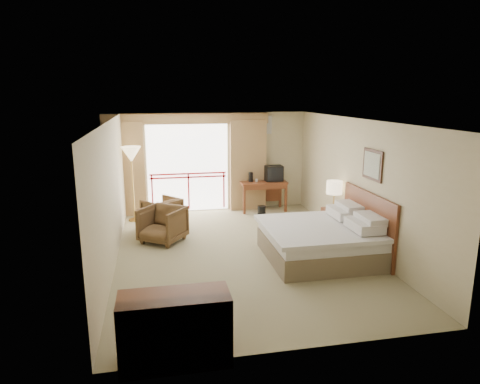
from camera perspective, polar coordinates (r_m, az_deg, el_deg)
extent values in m
plane|color=#8A825C|center=(8.91, 0.23, -8.06)|extent=(7.00, 7.00, 0.00)
plane|color=white|center=(8.33, 0.25, 9.55)|extent=(7.00, 7.00, 0.00)
plane|color=#C6B990|center=(11.91, -3.13, 4.05)|extent=(5.00, 0.00, 5.00)
plane|color=#C6B990|center=(5.27, 7.94, -7.72)|extent=(5.00, 0.00, 5.00)
plane|color=#C6B990|center=(8.40, -16.72, -0.30)|extent=(0.00, 7.00, 7.00)
plane|color=#C6B990|center=(9.33, 15.46, 1.08)|extent=(0.00, 7.00, 7.00)
plane|color=white|center=(11.83, -6.95, 3.17)|extent=(2.40, 0.00, 2.40)
cube|color=#AB0E14|center=(11.85, -6.91, 1.97)|extent=(2.09, 0.03, 0.04)
cube|color=#AB0E14|center=(11.84, -6.93, 2.44)|extent=(2.09, 0.03, 0.04)
cube|color=#AB0E14|center=(11.91, -11.61, -0.13)|extent=(0.04, 0.03, 1.00)
cube|color=#AB0E14|center=(11.94, -6.86, 0.08)|extent=(0.04, 0.03, 1.00)
cube|color=#AB0E14|center=(12.05, -2.16, 0.29)|extent=(0.04, 0.03, 1.00)
cube|color=#916F48|center=(11.69, -15.01, 2.95)|extent=(1.00, 0.26, 2.50)
cube|color=#916F48|center=(11.93, 1.03, 3.59)|extent=(1.00, 0.26, 2.50)
cube|color=#916F48|center=(11.58, -7.10, 9.69)|extent=(4.40, 0.22, 0.28)
cube|color=silver|center=(12.02, 3.05, 8.93)|extent=(0.50, 0.04, 0.50)
cube|color=brown|center=(8.70, 10.52, -7.42)|extent=(2.05, 2.00, 0.40)
cube|color=silver|center=(8.60, 10.61, -5.54)|extent=(2.01, 1.96, 0.22)
cube|color=silver|center=(8.54, 10.33, -4.74)|extent=(2.09, 2.06, 0.08)
cube|color=silver|center=(8.41, 16.27, -4.27)|extent=(0.50, 0.75, 0.18)
cube|color=silver|center=(9.18, 13.71, -2.67)|extent=(0.50, 0.75, 0.18)
cube|color=silver|center=(8.44, 17.10, -3.42)|extent=(0.40, 0.70, 0.14)
cube|color=silver|center=(9.21, 14.48, -1.90)|extent=(0.40, 0.70, 0.14)
cube|color=#5A2612|center=(8.97, 16.66, -4.09)|extent=(0.06, 2.10, 1.30)
cube|color=black|center=(8.71, 17.26, 3.49)|extent=(0.03, 0.72, 0.60)
cube|color=silver|center=(8.70, 17.15, 3.49)|extent=(0.01, 0.60, 0.48)
cube|color=#5A2612|center=(10.05, 12.35, -4.01)|extent=(0.44, 0.52, 0.63)
cylinder|color=tan|center=(10.00, 12.34, -1.98)|extent=(0.15, 0.15, 0.04)
cylinder|color=tan|center=(9.95, 12.39, -0.93)|extent=(0.03, 0.03, 0.38)
cylinder|color=#FFE5B2|center=(9.89, 12.47, 0.60)|extent=(0.36, 0.36, 0.29)
cube|color=black|center=(9.80, 12.53, -2.31)|extent=(0.18, 0.15, 0.08)
cube|color=#5A2612|center=(11.84, 3.09, 1.32)|extent=(1.27, 0.62, 0.05)
cube|color=#5A2612|center=(11.55, 0.58, -1.06)|extent=(0.06, 0.06, 0.79)
cube|color=#5A2612|center=(11.84, 6.12, -0.79)|extent=(0.06, 0.06, 0.79)
cube|color=#5A2612|center=(12.06, 0.06, -0.46)|extent=(0.06, 0.06, 0.79)
cube|color=#5A2612|center=(12.33, 5.39, -0.21)|extent=(0.06, 0.06, 0.79)
cube|color=#5A2612|center=(12.16, 2.76, 0.05)|extent=(1.17, 0.03, 0.58)
cube|color=#5A2612|center=(11.60, 3.42, 0.64)|extent=(1.17, 0.03, 0.13)
cube|color=black|center=(11.87, 4.51, 2.50)|extent=(0.47, 0.37, 0.43)
cube|color=black|center=(11.70, 4.75, 2.34)|extent=(0.43, 0.02, 0.34)
cylinder|color=black|center=(11.73, 1.44, 2.00)|extent=(0.13, 0.13, 0.27)
cylinder|color=white|center=(11.73, 2.21, 1.56)|extent=(0.07, 0.07, 0.09)
cylinder|color=black|center=(11.42, 2.89, -2.56)|extent=(0.25, 0.25, 0.28)
imported|color=#4A321C|center=(10.76, -10.29, -4.51)|extent=(1.08, 1.09, 0.71)
imported|color=#4A321C|center=(9.69, -10.19, -6.51)|extent=(1.19, 1.19, 0.79)
cylinder|color=black|center=(10.11, -12.12, -2.45)|extent=(0.53, 0.53, 0.04)
cylinder|color=black|center=(10.18, -12.05, -3.94)|extent=(0.06, 0.06, 0.53)
cylinder|color=black|center=(10.26, -11.98, -5.35)|extent=(0.38, 0.38, 0.03)
imported|color=white|center=(10.10, -12.13, -2.34)|extent=(0.24, 0.26, 0.02)
cylinder|color=tan|center=(11.40, -13.84, -3.60)|extent=(0.31, 0.31, 0.03)
cylinder|color=tan|center=(11.20, -14.06, 0.40)|extent=(0.03, 0.03, 1.66)
cone|color=#FFE5B2|center=(11.05, -14.31, 4.89)|extent=(0.49, 0.49, 0.39)
cube|color=#5A2612|center=(5.45, -8.65, -17.59)|extent=(1.33, 0.55, 0.88)
cube|color=black|center=(5.22, -8.49, -19.13)|extent=(1.22, 0.02, 0.77)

